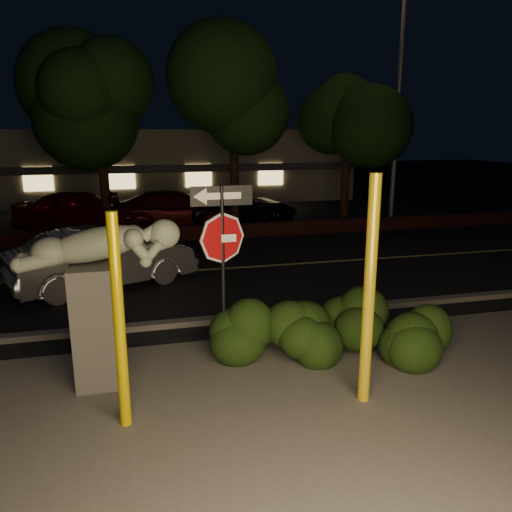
{
  "coord_description": "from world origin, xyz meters",
  "views": [
    {
      "loc": [
        -1.46,
        -6.85,
        3.92
      ],
      "look_at": [
        0.75,
        2.11,
        1.6
      ],
      "focal_mm": 35.0,
      "sensor_mm": 36.0,
      "label": 1
    }
  ],
  "objects_px": {
    "silver_sedan": "(104,258)",
    "parked_car_red": "(81,211)",
    "yellow_pole_left": "(119,324)",
    "yellow_pole_right": "(369,293)",
    "signpost": "(222,239)",
    "parked_car_darkred": "(178,210)",
    "parked_car_dark": "(239,208)",
    "sculpture": "(99,287)",
    "streetlight": "(395,81)"
  },
  "relations": [
    {
      "from": "silver_sedan",
      "to": "parked_car_red",
      "type": "height_order",
      "value": "parked_car_red"
    },
    {
      "from": "yellow_pole_left",
      "to": "parked_car_red",
      "type": "bearing_deg",
      "value": 97.04
    },
    {
      "from": "yellow_pole_left",
      "to": "silver_sedan",
      "type": "height_order",
      "value": "yellow_pole_left"
    },
    {
      "from": "yellow_pole_right",
      "to": "signpost",
      "type": "distance_m",
      "value": 2.64
    },
    {
      "from": "parked_car_red",
      "to": "parked_car_darkred",
      "type": "relative_size",
      "value": 0.93
    },
    {
      "from": "parked_car_darkred",
      "to": "parked_car_dark",
      "type": "bearing_deg",
      "value": -82.25
    },
    {
      "from": "yellow_pole_right",
      "to": "sculpture",
      "type": "bearing_deg",
      "value": 158.37
    },
    {
      "from": "parked_car_red",
      "to": "streetlight",
      "type": "bearing_deg",
      "value": -88.53
    },
    {
      "from": "streetlight",
      "to": "yellow_pole_left",
      "type": "bearing_deg",
      "value": -126.02
    },
    {
      "from": "streetlight",
      "to": "parked_car_dark",
      "type": "relative_size",
      "value": 1.92
    },
    {
      "from": "parked_car_darkred",
      "to": "parked_car_red",
      "type": "bearing_deg",
      "value": 84.95
    },
    {
      "from": "yellow_pole_left",
      "to": "parked_car_darkred",
      "type": "distance_m",
      "value": 14.3
    },
    {
      "from": "yellow_pole_left",
      "to": "parked_car_darkred",
      "type": "relative_size",
      "value": 0.56
    },
    {
      "from": "streetlight",
      "to": "sculpture",
      "type": "bearing_deg",
      "value": -130.02
    },
    {
      "from": "parked_car_dark",
      "to": "sculpture",
      "type": "bearing_deg",
      "value": 150.57
    },
    {
      "from": "sculpture",
      "to": "yellow_pole_left",
      "type": "bearing_deg",
      "value": -75.91
    },
    {
      "from": "yellow_pole_right",
      "to": "sculpture",
      "type": "distance_m",
      "value": 4.04
    },
    {
      "from": "streetlight",
      "to": "yellow_pole_right",
      "type": "bearing_deg",
      "value": -115.07
    },
    {
      "from": "parked_car_red",
      "to": "yellow_pole_left",
      "type": "bearing_deg",
      "value": -162.46
    },
    {
      "from": "streetlight",
      "to": "parked_car_dark",
      "type": "bearing_deg",
      "value": 163.86
    },
    {
      "from": "silver_sedan",
      "to": "yellow_pole_left",
      "type": "bearing_deg",
      "value": 161.91
    },
    {
      "from": "yellow_pole_left",
      "to": "streetlight",
      "type": "height_order",
      "value": "streetlight"
    },
    {
      "from": "yellow_pole_right",
      "to": "parked_car_dark",
      "type": "bearing_deg",
      "value": 85.2
    },
    {
      "from": "yellow_pole_right",
      "to": "silver_sedan",
      "type": "relative_size",
      "value": 0.73
    },
    {
      "from": "signpost",
      "to": "yellow_pole_left",
      "type": "bearing_deg",
      "value": -135.37
    },
    {
      "from": "streetlight",
      "to": "parked_car_dark",
      "type": "xyz_separation_m",
      "value": [
        -5.83,
        2.17,
        -5.12
      ]
    },
    {
      "from": "signpost",
      "to": "silver_sedan",
      "type": "relative_size",
      "value": 0.66
    },
    {
      "from": "sculpture",
      "to": "parked_car_dark",
      "type": "bearing_deg",
      "value": 70.01
    },
    {
      "from": "yellow_pole_right",
      "to": "silver_sedan",
      "type": "bearing_deg",
      "value": 120.49
    },
    {
      "from": "sculpture",
      "to": "yellow_pole_right",
      "type": "bearing_deg",
      "value": -21.0
    },
    {
      "from": "yellow_pole_left",
      "to": "yellow_pole_right",
      "type": "relative_size",
      "value": 0.88
    },
    {
      "from": "silver_sedan",
      "to": "parked_car_dark",
      "type": "distance_m",
      "value": 9.55
    },
    {
      "from": "sculpture",
      "to": "streetlight",
      "type": "xyz_separation_m",
      "value": [
        10.83,
        11.11,
        4.22
      ]
    },
    {
      "from": "sculpture",
      "to": "silver_sedan",
      "type": "bearing_deg",
      "value": 93.15
    },
    {
      "from": "sculpture",
      "to": "parked_car_dark",
      "type": "relative_size",
      "value": 0.51
    },
    {
      "from": "silver_sedan",
      "to": "parked_car_dark",
      "type": "bearing_deg",
      "value": -56.0
    },
    {
      "from": "yellow_pole_right",
      "to": "silver_sedan",
      "type": "distance_m",
      "value": 7.91
    },
    {
      "from": "yellow_pole_right",
      "to": "streetlight",
      "type": "height_order",
      "value": "streetlight"
    },
    {
      "from": "yellow_pole_left",
      "to": "sculpture",
      "type": "relative_size",
      "value": 1.13
    },
    {
      "from": "sculpture",
      "to": "parked_car_dark",
      "type": "xyz_separation_m",
      "value": [
        5.0,
        13.28,
        -0.9
      ]
    },
    {
      "from": "sculpture",
      "to": "parked_car_darkred",
      "type": "height_order",
      "value": "sculpture"
    },
    {
      "from": "yellow_pole_left",
      "to": "sculpture",
      "type": "height_order",
      "value": "yellow_pole_left"
    },
    {
      "from": "silver_sedan",
      "to": "parked_car_dark",
      "type": "xyz_separation_m",
      "value": [
        5.23,
        8.0,
        -0.05
      ]
    },
    {
      "from": "streetlight",
      "to": "silver_sedan",
      "type": "distance_m",
      "value": 13.49
    },
    {
      "from": "streetlight",
      "to": "silver_sedan",
      "type": "xyz_separation_m",
      "value": [
        -11.06,
        -5.83,
        -5.07
      ]
    },
    {
      "from": "parked_car_dark",
      "to": "parked_car_red",
      "type": "bearing_deg",
      "value": 83.08
    },
    {
      "from": "silver_sedan",
      "to": "parked_car_dark",
      "type": "relative_size",
      "value": 0.91
    },
    {
      "from": "streetlight",
      "to": "parked_car_darkred",
      "type": "bearing_deg",
      "value": 172.76
    },
    {
      "from": "yellow_pole_left",
      "to": "parked_car_dark",
      "type": "bearing_deg",
      "value": 72.19
    },
    {
      "from": "yellow_pole_right",
      "to": "parked_car_red",
      "type": "bearing_deg",
      "value": 109.72
    }
  ]
}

